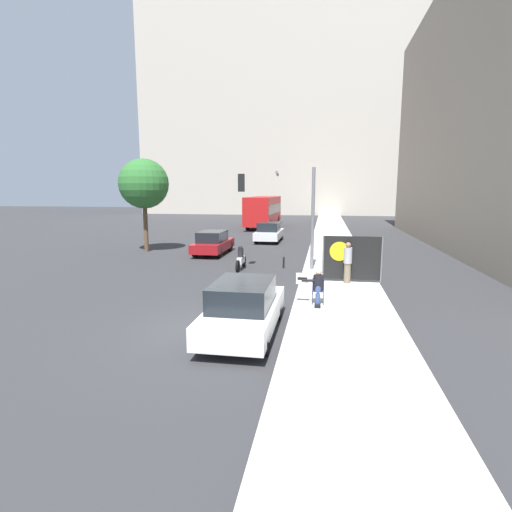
{
  "coord_description": "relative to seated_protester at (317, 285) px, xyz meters",
  "views": [
    {
      "loc": [
        3.14,
        -10.53,
        3.94
      ],
      "look_at": [
        0.52,
        4.61,
        1.42
      ],
      "focal_mm": 28.0,
      "sensor_mm": 36.0,
      "label": 1
    }
  ],
  "objects": [
    {
      "name": "city_bus_on_road",
      "position": [
        -6.39,
        29.7,
        1.09
      ],
      "size": [
        2.55,
        10.76,
        3.29
      ],
      "color": "red",
      "rests_on": "ground_plane"
    },
    {
      "name": "parked_car_curbside",
      "position": [
        -1.96,
        -2.78,
        -0.05
      ],
      "size": [
        1.78,
        4.42,
        1.52
      ],
      "color": "white",
      "rests_on": "ground_plane"
    },
    {
      "name": "traffic_light_pole",
      "position": [
        -1.8,
        5.96,
        2.72
      ],
      "size": [
        3.66,
        3.42,
        4.87
      ],
      "color": "slate",
      "rests_on": "sidewalk_curb"
    },
    {
      "name": "jogger_on_sidewalk",
      "position": [
        1.16,
        3.38,
        0.22
      ],
      "size": [
        0.34,
        0.34,
        1.7
      ],
      "rotation": [
        0.0,
        0.0,
        3.26
      ],
      "color": "#756651",
      "rests_on": "sidewalk_curb"
    },
    {
      "name": "ground_plane",
      "position": [
        -2.95,
        -2.66,
        -0.8
      ],
      "size": [
        160.0,
        160.0,
        0.0
      ],
      "primitive_type": "plane",
      "color": "#303033"
    },
    {
      "name": "seated_protester",
      "position": [
        0.0,
        0.0,
        0.0
      ],
      "size": [
        0.94,
        0.77,
        1.2
      ],
      "rotation": [
        0.0,
        0.0,
        -0.25
      ],
      "color": "#474C56",
      "rests_on": "sidewalk_curb"
    },
    {
      "name": "car_on_road_midblock",
      "position": [
        -4.08,
        17.48,
        -0.05
      ],
      "size": [
        1.82,
        4.48,
        1.52
      ],
      "color": "silver",
      "rests_on": "ground_plane"
    },
    {
      "name": "motorcycle_on_road",
      "position": [
        -3.94,
        6.19,
        -0.27
      ],
      "size": [
        0.28,
        2.12,
        1.22
      ],
      "color": "white",
      "rests_on": "ground_plane"
    },
    {
      "name": "street_tree_near_curb",
      "position": [
        -11.29,
        11.09,
        3.56
      ],
      "size": [
        3.17,
        3.17,
        5.96
      ],
      "color": "brown",
      "rests_on": "ground_plane"
    },
    {
      "name": "building_backdrop_far",
      "position": [
        -4.95,
        57.68,
        16.65
      ],
      "size": [
        52.0,
        12.0,
        34.91
      ],
      "color": "#BCB2A3",
      "rests_on": "ground_plane"
    },
    {
      "name": "car_on_road_nearest",
      "position": [
        -6.68,
        10.7,
        -0.08
      ],
      "size": [
        1.73,
        4.33,
        1.46
      ],
      "color": "maroon",
      "rests_on": "ground_plane"
    },
    {
      "name": "sidewalk_curb",
      "position": [
        0.85,
        12.34,
        -0.72
      ],
      "size": [
        3.29,
        90.0,
        0.16
      ],
      "primitive_type": "cube",
      "color": "beige",
      "rests_on": "ground_plane"
    },
    {
      "name": "protest_banner",
      "position": [
        1.32,
        3.59,
        0.37
      ],
      "size": [
        2.44,
        0.06,
        1.93
      ],
      "color": "slate",
      "rests_on": "sidewalk_curb"
    }
  ]
}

